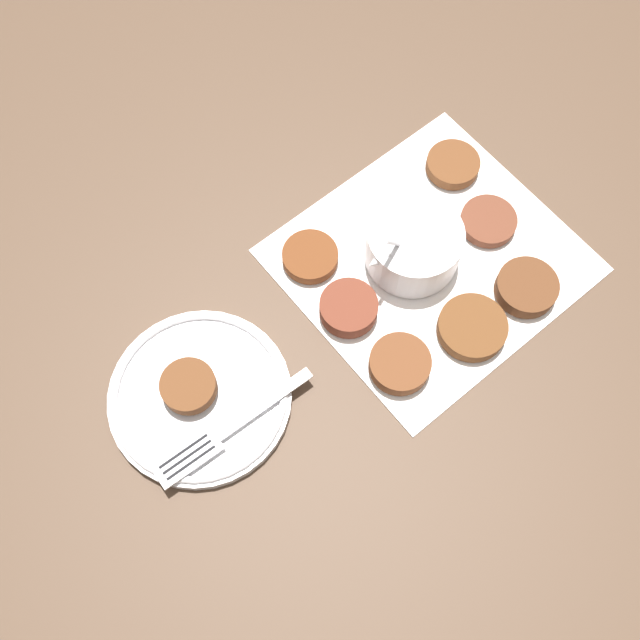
{
  "coord_description": "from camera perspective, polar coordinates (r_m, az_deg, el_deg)",
  "views": [
    {
      "loc": [
        0.3,
        0.27,
        0.76
      ],
      "look_at": [
        0.13,
        0.01,
        0.02
      ],
      "focal_mm": 42.0,
      "sensor_mm": 36.0,
      "label": 1
    }
  ],
  "objects": [
    {
      "name": "ground_plane",
      "position": [
        0.86,
        6.47,
        4.42
      ],
      "size": [
        4.0,
        4.0,
        0.0
      ],
      "primitive_type": "plane",
      "color": "#4C3828"
    },
    {
      "name": "napkin",
      "position": [
        0.87,
        8.4,
        4.57
      ],
      "size": [
        0.33,
        0.31,
        0.0
      ],
      "color": "white",
      "rests_on": "ground_plane"
    },
    {
      "name": "sauce_bowl",
      "position": [
        0.84,
        6.88,
        5.8
      ],
      "size": [
        0.12,
        0.11,
        0.1
      ],
      "color": "silver",
      "rests_on": "napkin"
    },
    {
      "name": "fritter_0",
      "position": [
        0.83,
        11.52,
        -0.57
      ],
      "size": [
        0.08,
        0.08,
        0.02
      ],
      "color": "brown",
      "rests_on": "napkin"
    },
    {
      "name": "fritter_1",
      "position": [
        0.92,
        10.08,
        11.58
      ],
      "size": [
        0.06,
        0.06,
        0.01
      ],
      "color": "brown",
      "rests_on": "napkin"
    },
    {
      "name": "fritter_2",
      "position": [
        0.85,
        -0.76,
        4.84
      ],
      "size": [
        0.06,
        0.06,
        0.01
      ],
      "color": "brown",
      "rests_on": "napkin"
    },
    {
      "name": "fritter_3",
      "position": [
        0.86,
        15.46,
        2.4
      ],
      "size": [
        0.07,
        0.07,
        0.02
      ],
      "color": "#59331C",
      "rests_on": "napkin"
    },
    {
      "name": "fritter_4",
      "position": [
        0.82,
        2.19,
        0.91
      ],
      "size": [
        0.06,
        0.06,
        0.02
      ],
      "color": "brown",
      "rests_on": "napkin"
    },
    {
      "name": "fritter_5",
      "position": [
        0.8,
        6.1,
        -3.35
      ],
      "size": [
        0.07,
        0.07,
        0.02
      ],
      "color": "brown",
      "rests_on": "napkin"
    },
    {
      "name": "fritter_6",
      "position": [
        0.89,
        12.7,
        7.35
      ],
      "size": [
        0.07,
        0.07,
        0.01
      ],
      "color": "brown",
      "rests_on": "napkin"
    },
    {
      "name": "serving_plate",
      "position": [
        0.8,
        -9.14,
        -5.75
      ],
      "size": [
        0.19,
        0.19,
        0.02
      ],
      "color": "silver",
      "rests_on": "ground_plane"
    },
    {
      "name": "fritter_on_plate",
      "position": [
        0.78,
        -10.09,
        -4.84
      ],
      "size": [
        0.06,
        0.06,
        0.02
      ],
      "color": "brown",
      "rests_on": "serving_plate"
    },
    {
      "name": "fork",
      "position": [
        0.77,
        -7.75,
        -8.74
      ],
      "size": [
        0.19,
        0.03,
        0.0
      ],
      "color": "silver",
      "rests_on": "serving_plate"
    }
  ]
}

